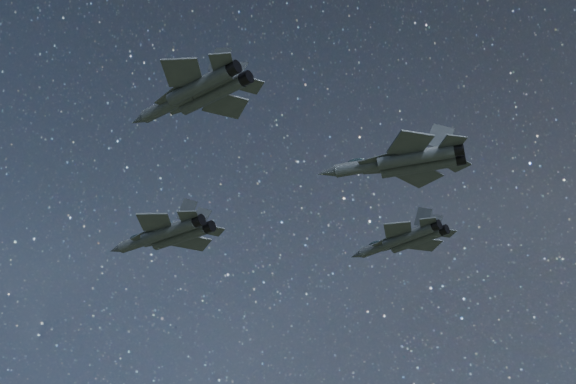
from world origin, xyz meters
The scene contains 4 objects.
jet_lead centered at (-23.32, -0.79, 154.74)m, with size 19.53×13.89×4.97m.
jet_left centered at (4.02, 18.83, 154.19)m, with size 16.92×11.75×4.25m.
jet_right centered at (1.32, -22.21, 154.79)m, with size 16.15×11.51×4.12m.
jet_slot centered at (13.53, -0.51, 153.53)m, with size 17.82×12.00×4.49m.
Camera 1 is at (39.50, -60.78, 112.17)m, focal length 42.00 mm.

